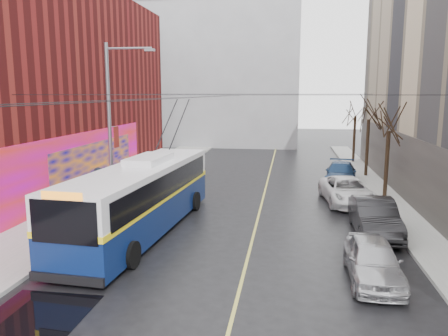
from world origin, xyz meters
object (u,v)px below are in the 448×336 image
(tree_near, at_px, (390,118))
(tree_far, at_px, (356,108))
(parked_car_b, at_px, (374,217))
(pedestrian_c, at_px, (99,183))
(trolleybus, at_px, (142,196))
(tree_mid, at_px, (369,109))
(streetlight_pole, at_px, (112,125))
(parked_car_d, at_px, (341,173))
(parked_car_a, at_px, (373,260))
(parked_car_c, at_px, (347,191))
(following_car, at_px, (189,170))
(pedestrian_b, at_px, (99,189))
(pedestrian_a, at_px, (96,187))

(tree_near, bearing_deg, tree_far, 90.00)
(parked_car_b, height_order, pedestrian_c, pedestrian_c)
(trolleybus, bearing_deg, tree_mid, 54.89)
(streetlight_pole, distance_m, pedestrian_c, 5.04)
(tree_far, distance_m, parked_car_d, 10.98)
(streetlight_pole, relative_size, parked_car_b, 1.79)
(tree_far, xyz_separation_m, parked_car_a, (-3.00, -26.71, -4.40))
(parked_car_c, relative_size, following_car, 1.20)
(tree_mid, bearing_deg, tree_near, -90.00)
(tree_far, distance_m, parked_car_c, 16.49)
(tree_mid, height_order, following_car, tree_mid)
(parked_car_c, bearing_deg, parked_car_b, -91.27)
(tree_mid, height_order, parked_car_d, tree_mid)
(following_car, bearing_deg, pedestrian_b, -111.15)
(pedestrian_b, xyz_separation_m, pedestrian_c, (-0.57, 1.33, 0.06))
(tree_near, height_order, tree_mid, tree_mid)
(trolleybus, bearing_deg, parked_car_c, 38.27)
(trolleybus, xyz_separation_m, pedestrian_c, (-4.52, 5.26, -0.59))
(tree_near, height_order, pedestrian_c, tree_near)
(parked_car_a, distance_m, parked_car_c, 11.03)
(parked_car_d, relative_size, pedestrian_b, 2.90)
(streetlight_pole, height_order, tree_far, streetlight_pole)
(trolleybus, relative_size, parked_car_a, 3.01)
(following_car, height_order, pedestrian_c, pedestrian_c)
(following_car, bearing_deg, parked_car_d, 4.15)
(parked_car_b, xyz_separation_m, pedestrian_a, (-15.06, 3.23, 0.24))
(tree_near, relative_size, pedestrian_a, 3.46)
(tree_far, bearing_deg, parked_car_b, -95.32)
(tree_near, bearing_deg, parked_car_d, 117.95)
(tree_far, height_order, parked_car_d, tree_far)
(parked_car_c, bearing_deg, streetlight_pole, -167.67)
(tree_near, bearing_deg, pedestrian_a, -166.04)
(parked_car_a, height_order, parked_car_b, parked_car_b)
(pedestrian_b, bearing_deg, parked_car_c, -35.45)
(tree_mid, height_order, tree_far, tree_mid)
(tree_near, distance_m, parked_car_a, 13.73)
(trolleybus, height_order, parked_car_b, trolleybus)
(tree_mid, xyz_separation_m, following_car, (-13.32, -3.42, -4.47))
(parked_car_c, distance_m, following_car, 12.00)
(parked_car_a, bearing_deg, tree_near, 77.64)
(parked_car_a, relative_size, pedestrian_c, 2.26)
(tree_far, bearing_deg, pedestrian_a, -133.08)
(pedestrian_c, bearing_deg, parked_car_c, -124.85)
(tree_mid, bearing_deg, pedestrian_a, -146.62)
(tree_mid, bearing_deg, following_car, -165.60)
(trolleybus, bearing_deg, tree_near, 38.18)
(tree_near, xyz_separation_m, tree_far, (0.00, 14.00, 0.17))
(tree_far, distance_m, pedestrian_b, 25.39)
(tree_mid, xyz_separation_m, parked_car_a, (-3.00, -19.71, -4.51))
(streetlight_pole, bearing_deg, tree_far, 52.88)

